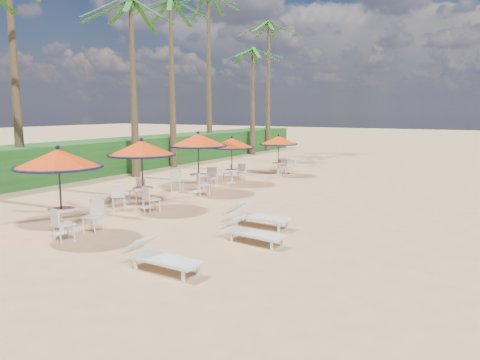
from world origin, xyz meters
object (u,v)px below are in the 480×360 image
object	(u,v)px
lounger_far	(255,215)
station_3	(231,149)
lounger_mid	(250,231)
lounger_near	(159,256)
station_0	(61,167)
station_2	(198,148)
station_1	(141,157)
station_4	(280,145)

from	to	relation	value
lounger_far	station_3	bearing A→B (deg)	128.29
lounger_mid	lounger_near	bearing A→B (deg)	-95.37
station_3	lounger_near	world-z (taller)	station_3
station_0	lounger_near	world-z (taller)	station_0
station_2	station_1	bearing A→B (deg)	-86.95
station_2	station_4	xyz separation A→B (m)	(0.66, 6.64, -0.30)
station_2	station_4	world-z (taller)	station_2
station_1	lounger_near	bearing A→B (deg)	-44.87
station_1	lounger_far	xyz separation A→B (m)	(4.77, -0.30, -1.50)
station_2	lounger_mid	bearing A→B (deg)	-44.83
station_1	lounger_far	bearing A→B (deg)	-3.54
station_0	lounger_mid	distance (m)	5.54
station_2	station_4	distance (m)	6.68
station_0	station_1	distance (m)	3.90
station_4	lounger_far	xyz separation A→B (m)	(4.31, -10.70, -1.25)
station_0	lounger_near	xyz separation A→B (m)	(4.27, -0.97, -1.60)
station_3	lounger_near	bearing A→B (deg)	-65.83
station_0	station_4	size ratio (longest dim) A/B	1.15
station_3	station_4	xyz separation A→B (m)	(0.73, 3.83, -0.05)
station_1	station_2	xyz separation A→B (m)	(-0.20, 3.76, 0.05)
lounger_near	lounger_far	distance (m)	4.53
station_0	lounger_far	size ratio (longest dim) A/B	1.21
station_3	station_4	world-z (taller)	station_3
station_3	lounger_far	size ratio (longest dim) A/B	1.09
station_3	lounger_mid	xyz separation A→B (m)	(5.78, -8.49, -1.34)
lounger_near	station_1	bearing A→B (deg)	138.07
station_1	station_4	world-z (taller)	station_1
station_0	station_4	world-z (taller)	station_0
station_3	station_2	bearing A→B (deg)	-88.53
station_3	lounger_far	bearing A→B (deg)	-53.73
lounger_near	lounger_far	size ratio (longest dim) A/B	0.94
station_0	lounger_far	distance (m)	5.72
station_1	lounger_far	size ratio (longest dim) A/B	1.21
station_0	station_4	xyz separation A→B (m)	(-0.11, 14.26, -0.32)
station_3	lounger_mid	size ratio (longest dim) A/B	1.20
station_1	station_4	bearing A→B (deg)	87.46
station_1	lounger_mid	bearing A→B (deg)	-19.13
lounger_mid	lounger_far	xyz separation A→B (m)	(-0.74, 1.61, 0.04)
station_0	lounger_near	bearing A→B (deg)	-12.77
station_2	lounger_mid	distance (m)	8.20
lounger_far	station_4	bearing A→B (deg)	113.96
station_0	lounger_far	xyz separation A→B (m)	(4.20, 3.56, -1.58)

